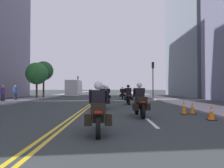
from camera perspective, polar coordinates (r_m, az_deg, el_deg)
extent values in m
plane|color=#313737|center=(48.30, -2.39, -2.76)|extent=(264.00, 264.00, 0.00)
cube|color=gray|center=(49.25, -11.79, -2.64)|extent=(2.81, 144.00, 0.12)
cube|color=#A59B9E|center=(48.67, 7.13, -2.67)|extent=(2.81, 144.00, 0.12)
cube|color=yellow|center=(48.30, -2.53, -2.75)|extent=(0.12, 132.00, 0.01)
cube|color=yellow|center=(48.30, -2.25, -2.75)|extent=(0.12, 132.00, 0.01)
cube|color=silver|center=(8.50, 10.36, -10.24)|extent=(0.14, 2.40, 0.01)
cube|color=silver|center=(14.39, 5.92, -6.51)|extent=(0.14, 2.40, 0.01)
cube|color=silver|center=(20.35, 4.09, -4.95)|extent=(0.14, 2.40, 0.01)
cube|color=silver|center=(26.33, 3.09, -4.09)|extent=(0.14, 2.40, 0.01)
cube|color=silver|center=(32.31, 2.46, -3.54)|extent=(0.14, 2.40, 0.01)
cube|color=silver|center=(38.30, 2.03, -3.17)|extent=(0.14, 2.40, 0.01)
cube|color=silver|center=(44.30, 1.72, -2.90)|extent=(0.14, 2.40, 0.01)
cube|color=silver|center=(50.29, 1.48, -2.69)|extent=(0.14, 2.40, 0.01)
cube|color=silver|center=(56.29, 1.29, -2.53)|extent=(0.14, 2.40, 0.01)
cube|color=slate|center=(40.86, 23.77, 14.06)|extent=(9.83, 16.47, 24.01)
cylinder|color=black|center=(7.22, -3.97, -9.49)|extent=(0.16, 0.61, 0.60)
cylinder|color=black|center=(5.78, -4.05, -11.59)|extent=(0.16, 0.61, 0.60)
cube|color=silver|center=(7.18, -3.97, -6.95)|extent=(0.16, 0.33, 0.04)
cube|color=black|center=(6.46, -4.00, -7.98)|extent=(0.39, 1.13, 0.40)
cube|color=black|center=(5.78, -4.04, -6.58)|extent=(0.42, 0.38, 0.28)
cube|color=red|center=(5.60, -4.05, -7.58)|extent=(0.20, 0.04, 0.06)
cube|color=black|center=(6.05, -6.72, -9.39)|extent=(0.23, 0.45, 0.32)
cube|color=black|center=(6.04, -1.34, -9.41)|extent=(0.23, 0.45, 0.32)
cube|color=#B2C1CC|center=(6.89, -3.98, -4.37)|extent=(0.37, 0.14, 0.36)
cube|color=black|center=(6.37, -4.00, -3.95)|extent=(0.41, 0.28, 0.51)
cylinder|color=black|center=(6.52, -6.10, -3.44)|extent=(0.12, 0.29, 0.45)
cylinder|color=black|center=(6.52, -1.88, -3.44)|extent=(0.12, 0.29, 0.45)
sphere|color=white|center=(6.39, -3.99, -0.38)|extent=(0.26, 0.26, 0.26)
cylinder|color=black|center=(11.05, 6.34, -6.43)|extent=(0.17, 0.67, 0.66)
cylinder|color=black|center=(9.49, 8.02, -7.30)|extent=(0.17, 0.67, 0.66)
cube|color=silver|center=(11.03, 6.33, -4.62)|extent=(0.16, 0.33, 0.04)
cube|color=black|center=(10.25, 7.11, -5.28)|extent=(0.39, 1.23, 0.40)
cube|color=black|center=(9.53, 7.91, -4.26)|extent=(0.42, 0.38, 0.28)
cube|color=red|center=(9.35, 8.15, -4.81)|extent=(0.20, 0.04, 0.06)
cube|color=black|center=(9.73, 6.01, -6.09)|extent=(0.23, 0.45, 0.32)
cube|color=black|center=(9.84, 9.24, -6.03)|extent=(0.23, 0.45, 0.32)
cube|color=#B2C1CC|center=(10.73, 6.60, -3.06)|extent=(0.37, 0.14, 0.36)
cube|color=black|center=(10.17, 7.16, -2.62)|extent=(0.41, 0.28, 0.55)
cylinder|color=black|center=(10.28, 5.68, -2.33)|extent=(0.12, 0.29, 0.45)
cylinder|color=black|center=(10.37, 8.30, -2.32)|extent=(0.12, 0.29, 0.45)
sphere|color=white|center=(10.20, 7.12, -0.28)|extent=(0.26, 0.26, 0.26)
cylinder|color=black|center=(15.02, -2.37, -5.06)|extent=(0.12, 0.66, 0.65)
cylinder|color=black|center=(13.50, -2.42, -5.50)|extent=(0.12, 0.66, 0.65)
cube|color=silver|center=(15.00, -2.37, -3.74)|extent=(0.15, 0.32, 0.04)
cube|color=black|center=(14.24, -2.39, -4.14)|extent=(0.35, 1.17, 0.40)
cube|color=black|center=(13.55, -2.41, -3.37)|extent=(0.41, 0.37, 0.28)
cube|color=red|center=(13.36, -2.42, -3.74)|extent=(0.20, 0.04, 0.06)
cube|color=black|center=(13.80, -3.57, -4.66)|extent=(0.21, 0.45, 0.32)
cube|color=black|center=(13.79, -1.24, -4.66)|extent=(0.21, 0.45, 0.32)
cube|color=#B2C1CC|center=(14.71, -2.38, -2.57)|extent=(0.36, 0.13, 0.36)
cube|color=black|center=(14.17, -2.39, -2.28)|extent=(0.41, 0.27, 0.53)
cylinder|color=black|center=(14.33, -3.35, -2.07)|extent=(0.11, 0.28, 0.45)
cylinder|color=black|center=(14.32, -1.43, -2.07)|extent=(0.11, 0.28, 0.45)
sphere|color=white|center=(14.20, -2.39, -0.65)|extent=(0.26, 0.26, 0.26)
cylinder|color=black|center=(18.81, 3.89, -4.29)|extent=(0.12, 0.64, 0.64)
cylinder|color=black|center=(17.21, 4.36, -4.58)|extent=(0.12, 0.64, 0.64)
cube|color=silver|center=(18.79, 3.89, -3.25)|extent=(0.14, 0.32, 0.04)
cube|color=black|center=(18.00, 4.11, -3.54)|extent=(0.34, 1.22, 0.40)
cube|color=black|center=(17.27, 4.33, -2.91)|extent=(0.40, 0.37, 0.28)
cube|color=red|center=(17.08, 4.39, -3.20)|extent=(0.20, 0.03, 0.06)
cube|color=black|center=(17.50, 3.34, -3.94)|extent=(0.21, 0.44, 0.32)
cube|color=black|center=(17.55, 5.17, -3.93)|extent=(0.21, 0.44, 0.32)
cube|color=#B2C1CC|center=(18.50, 3.97, -2.30)|extent=(0.36, 0.13, 0.36)
cube|color=black|center=(17.93, 4.13, -1.97)|extent=(0.40, 0.27, 0.58)
cylinder|color=black|center=(18.06, 3.32, -1.81)|extent=(0.10, 0.28, 0.45)
cylinder|color=black|center=(18.10, 4.84, -1.81)|extent=(0.10, 0.28, 0.45)
sphere|color=black|center=(17.96, 4.12, -0.59)|extent=(0.26, 0.26, 0.26)
cylinder|color=black|center=(22.52, -1.45, -3.79)|extent=(0.13, 0.63, 0.63)
cylinder|color=black|center=(20.91, -1.71, -3.99)|extent=(0.13, 0.63, 0.63)
cube|color=silver|center=(22.51, -1.45, -2.94)|extent=(0.15, 0.33, 0.04)
cube|color=black|center=(21.70, -1.57, -3.15)|extent=(0.37, 1.24, 0.40)
cube|color=black|center=(20.97, -1.70, -2.62)|extent=(0.41, 0.38, 0.28)
cube|color=red|center=(20.78, -1.73, -2.85)|extent=(0.20, 0.04, 0.06)
cube|color=black|center=(21.24, -2.41, -3.46)|extent=(0.22, 0.45, 0.32)
cube|color=black|center=(21.21, -0.90, -3.47)|extent=(0.22, 0.45, 0.32)
cube|color=#B2C1CC|center=(22.21, -1.49, -2.12)|extent=(0.36, 0.14, 0.36)
cube|color=black|center=(21.64, -1.58, -1.93)|extent=(0.41, 0.28, 0.52)
cylinder|color=black|center=(21.81, -2.19, -1.80)|extent=(0.11, 0.28, 0.45)
cylinder|color=black|center=(21.78, -0.93, -1.80)|extent=(0.11, 0.28, 0.45)
sphere|color=white|center=(21.67, -1.58, -0.87)|extent=(0.26, 0.26, 0.26)
cylinder|color=black|center=(26.50, 2.49, -3.42)|extent=(0.14, 0.61, 0.61)
cylinder|color=black|center=(24.99, 2.62, -3.55)|extent=(0.14, 0.61, 0.61)
cube|color=silver|center=(26.49, 2.49, -2.71)|extent=(0.14, 0.32, 0.04)
cube|color=black|center=(25.74, 2.55, -2.86)|extent=(0.33, 1.15, 0.40)
cube|color=black|center=(25.05, 2.61, -2.40)|extent=(0.40, 0.36, 0.28)
cube|color=red|center=(24.87, 2.63, -2.59)|extent=(0.20, 0.03, 0.06)
cube|color=black|center=(25.28, 1.95, -3.12)|extent=(0.21, 0.44, 0.32)
cube|color=black|center=(25.30, 3.22, -3.11)|extent=(0.21, 0.44, 0.32)
cube|color=#B2C1CC|center=(26.21, 2.51, -2.00)|extent=(0.36, 0.13, 0.36)
cube|color=black|center=(25.68, 2.55, -1.85)|extent=(0.40, 0.26, 0.51)
cylinder|color=black|center=(25.82, 2.01, -1.73)|extent=(0.10, 0.28, 0.45)
cylinder|color=black|center=(25.84, 3.07, -1.73)|extent=(0.10, 0.28, 0.45)
sphere|color=white|center=(25.70, 2.55, -0.97)|extent=(0.26, 0.26, 0.26)
cube|color=black|center=(9.96, 25.01, -8.75)|extent=(0.35, 0.35, 0.03)
cone|color=orange|center=(9.92, 24.99, -6.92)|extent=(0.28, 0.28, 0.61)
cylinder|color=white|center=(9.92, 24.99, -6.50)|extent=(0.19, 0.19, 0.08)
cube|color=black|center=(11.92, 20.65, -7.51)|extent=(0.33, 0.33, 0.03)
cone|color=orange|center=(11.88, 20.64, -5.98)|extent=(0.27, 0.27, 0.61)
cylinder|color=white|center=(11.88, 20.64, -5.63)|extent=(0.18, 0.18, 0.08)
cube|color=black|center=(11.61, 18.60, -7.69)|extent=(0.32, 0.32, 0.03)
cone|color=orange|center=(11.58, 18.59, -5.92)|extent=(0.25, 0.25, 0.69)
cylinder|color=white|center=(11.57, 18.58, -5.50)|extent=(0.17, 0.17, 0.08)
cylinder|color=black|center=(27.57, 10.72, 0.18)|extent=(0.12, 0.12, 3.97)
cube|color=black|center=(27.72, 10.70, 5.00)|extent=(0.28, 0.28, 0.80)
sphere|color=green|center=(27.54, 10.77, 4.46)|extent=(0.18, 0.18, 0.18)
cylinder|color=black|center=(55.11, -9.48, -0.61)|extent=(0.12, 0.12, 3.73)
cube|color=black|center=(55.18, -9.47, 1.69)|extent=(0.28, 0.28, 0.80)
sphere|color=yellow|center=(55.03, -9.50, 1.70)|extent=(0.18, 0.18, 0.18)
cube|color=#2B2736|center=(23.01, -27.68, -3.40)|extent=(0.30, 0.34, 0.79)
cube|color=#593071|center=(23.00, -27.66, -1.62)|extent=(0.36, 0.42, 0.63)
sphere|color=tan|center=(23.00, -27.65, -0.54)|extent=(0.22, 0.22, 0.22)
cube|color=#365693|center=(22.87, -28.11, -2.16)|extent=(0.16, 0.19, 0.24)
cube|color=#25292E|center=(24.66, -24.96, -3.25)|extent=(0.27, 0.33, 0.80)
cube|color=blue|center=(24.64, -24.95, -1.59)|extent=(0.32, 0.41, 0.63)
sphere|color=tan|center=(24.64, -24.94, -0.57)|extent=(0.22, 0.22, 0.22)
cube|color=#4C306E|center=(24.48, -25.30, -2.10)|extent=(0.14, 0.18, 0.24)
cylinder|color=#4E3526|center=(28.90, -19.96, -1.52)|extent=(0.24, 0.24, 2.26)
sphere|color=#307334|center=(28.96, -19.94, 2.70)|extent=(2.85, 2.85, 2.85)
cylinder|color=#4B3423|center=(30.64, -18.29, -0.96)|extent=(0.24, 0.24, 2.85)
sphere|color=#295930|center=(30.73, -18.26, 3.42)|extent=(2.63, 2.63, 2.63)
cube|color=beige|center=(42.23, -9.84, -1.48)|extent=(2.00, 1.80, 2.20)
cube|color=white|center=(39.27, -10.56, -1.07)|extent=(2.20, 5.20, 2.80)
cylinder|color=black|center=(41.84, -9.93, -2.37)|extent=(2.00, 0.90, 0.90)
cylinder|color=black|center=(37.71, -11.00, -2.50)|extent=(2.00, 0.90, 0.90)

